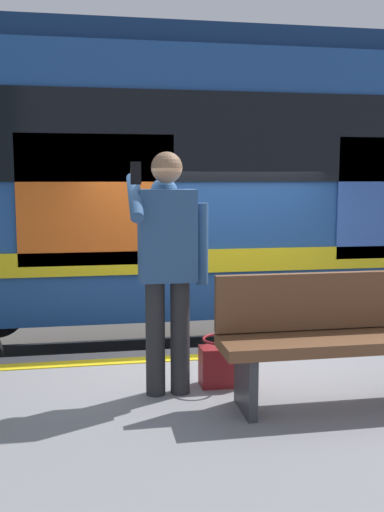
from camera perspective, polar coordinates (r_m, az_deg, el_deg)
ground_plane at (r=5.82m, az=2.71°, el=-17.08°), size 24.55×24.55×0.00m
platform at (r=3.93m, az=9.62°, el=-22.99°), size 14.42×3.96×0.87m
safety_line at (r=5.23m, az=3.50°, el=-9.69°), size 14.13×0.16×0.01m
track_rail_near at (r=7.13m, az=0.07°, el=-11.65°), size 18.75×0.08×0.16m
track_rail_far at (r=8.48m, az=-1.64°, el=-8.49°), size 18.75×0.08×0.16m
train_carriage at (r=7.53m, az=3.25°, el=7.80°), size 9.43×3.00×3.84m
passenger at (r=4.13m, az=-2.42°, el=0.22°), size 0.57×0.55×1.74m
handbag at (r=4.49m, az=3.02°, el=-10.46°), size 0.34×0.31×0.37m
bench at (r=4.20m, az=14.16°, el=-7.32°), size 1.70×0.44×0.90m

